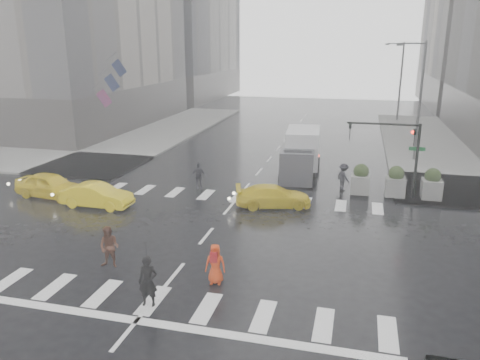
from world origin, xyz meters
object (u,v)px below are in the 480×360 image
(traffic_signal_pole, at_px, (400,145))
(taxi_front, at_px, (50,185))
(box_truck, at_px, (301,153))
(taxi_mid, at_px, (97,195))
(pedestrian_brown, at_px, (109,247))
(pedestrian_orange, at_px, (215,264))

(traffic_signal_pole, distance_m, taxi_front, 20.50)
(box_truck, bearing_deg, taxi_mid, -143.00)
(traffic_signal_pole, xyz_separation_m, taxi_front, (-19.80, -4.70, -2.49))
(box_truck, bearing_deg, taxi_front, -153.88)
(taxi_mid, xyz_separation_m, box_truck, (10.20, 9.08, 1.01))
(traffic_signal_pole, height_order, box_truck, traffic_signal_pole)
(pedestrian_brown, height_order, taxi_mid, pedestrian_brown)
(pedestrian_orange, height_order, taxi_front, pedestrian_orange)
(box_truck, bearing_deg, pedestrian_brown, -115.11)
(pedestrian_brown, xyz_separation_m, taxi_front, (-8.01, 7.31, -0.14))
(traffic_signal_pole, xyz_separation_m, pedestrian_brown, (-11.79, -12.01, -2.35))
(pedestrian_brown, relative_size, taxi_front, 0.41)
(taxi_front, relative_size, box_truck, 0.73)
(traffic_signal_pole, height_order, taxi_mid, traffic_signal_pole)
(pedestrian_orange, xyz_separation_m, taxi_front, (-12.56, 7.53, -0.07))
(pedestrian_orange, relative_size, taxi_front, 0.37)
(pedestrian_brown, xyz_separation_m, taxi_mid, (-4.41, 6.46, -0.21))
(traffic_signal_pole, bearing_deg, taxi_front, -166.66)
(traffic_signal_pole, relative_size, taxi_mid, 1.13)
(traffic_signal_pole, height_order, pedestrian_brown, traffic_signal_pole)
(pedestrian_brown, distance_m, taxi_front, 10.85)
(pedestrian_orange, relative_size, box_truck, 0.27)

